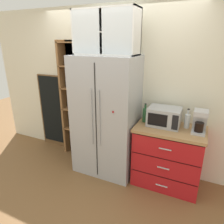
{
  "coord_description": "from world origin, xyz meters",
  "views": [
    {
      "loc": [
        1.3,
        -2.57,
        2.04
      ],
      "look_at": [
        0.1,
        0.03,
        1.01
      ],
      "focal_mm": 32.32,
      "sensor_mm": 36.0,
      "label": 1
    }
  ],
  "objects_px": {
    "mug_sage": "(170,126)",
    "bottle_clear": "(187,120)",
    "bottle_green": "(145,114)",
    "microwave": "(164,117)",
    "coffee_maker": "(200,121)",
    "refrigerator": "(106,117)",
    "chalkboard_menu": "(53,111)"
  },
  "relations": [
    {
      "from": "refrigerator",
      "to": "bottle_green",
      "type": "distance_m",
      "value": 0.6
    },
    {
      "from": "bottle_green",
      "to": "bottle_clear",
      "type": "height_order",
      "value": "bottle_green"
    },
    {
      "from": "mug_sage",
      "to": "chalkboard_menu",
      "type": "distance_m",
      "value": 2.31
    },
    {
      "from": "microwave",
      "to": "mug_sage",
      "type": "relative_size",
      "value": 4.17
    },
    {
      "from": "refrigerator",
      "to": "chalkboard_menu",
      "type": "relative_size",
      "value": 1.29
    },
    {
      "from": "coffee_maker",
      "to": "mug_sage",
      "type": "xyz_separation_m",
      "value": [
        -0.35,
        -0.06,
        -0.11
      ]
    },
    {
      "from": "mug_sage",
      "to": "coffee_maker",
      "type": "bearing_deg",
      "value": 9.57
    },
    {
      "from": "microwave",
      "to": "bottle_green",
      "type": "height_order",
      "value": "bottle_green"
    },
    {
      "from": "microwave",
      "to": "mug_sage",
      "type": "xyz_separation_m",
      "value": [
        0.11,
        -0.1,
        -0.08
      ]
    },
    {
      "from": "chalkboard_menu",
      "to": "bottle_green",
      "type": "bearing_deg",
      "value": -5.62
    },
    {
      "from": "bottle_green",
      "to": "bottle_clear",
      "type": "xyz_separation_m",
      "value": [
        0.59,
        0.02,
        -0.0
      ]
    },
    {
      "from": "refrigerator",
      "to": "mug_sage",
      "type": "xyz_separation_m",
      "value": [
        0.97,
        -0.01,
        0.03
      ]
    },
    {
      "from": "coffee_maker",
      "to": "microwave",
      "type": "bearing_deg",
      "value": 174.79
    },
    {
      "from": "mug_sage",
      "to": "bottle_clear",
      "type": "xyz_separation_m",
      "value": [
        0.2,
        0.15,
        0.07
      ]
    },
    {
      "from": "microwave",
      "to": "bottle_clear",
      "type": "relative_size",
      "value": 1.6
    },
    {
      "from": "bottle_green",
      "to": "chalkboard_menu",
      "type": "height_order",
      "value": "chalkboard_menu"
    },
    {
      "from": "refrigerator",
      "to": "bottle_clear",
      "type": "height_order",
      "value": "refrigerator"
    },
    {
      "from": "mug_sage",
      "to": "microwave",
      "type": "bearing_deg",
      "value": 136.6
    },
    {
      "from": "coffee_maker",
      "to": "bottle_green",
      "type": "distance_m",
      "value": 0.75
    },
    {
      "from": "microwave",
      "to": "refrigerator",
      "type": "bearing_deg",
      "value": -174.23
    },
    {
      "from": "chalkboard_menu",
      "to": "microwave",
      "type": "bearing_deg",
      "value": -5.48
    },
    {
      "from": "bottle_green",
      "to": "chalkboard_menu",
      "type": "xyz_separation_m",
      "value": [
        -1.89,
        0.19,
        -0.3
      ]
    },
    {
      "from": "refrigerator",
      "to": "coffee_maker",
      "type": "distance_m",
      "value": 1.33
    },
    {
      "from": "refrigerator",
      "to": "coffee_maker",
      "type": "relative_size",
      "value": 5.95
    },
    {
      "from": "microwave",
      "to": "coffee_maker",
      "type": "distance_m",
      "value": 0.46
    },
    {
      "from": "mug_sage",
      "to": "bottle_clear",
      "type": "distance_m",
      "value": 0.25
    },
    {
      "from": "microwave",
      "to": "coffee_maker",
      "type": "relative_size",
      "value": 1.42
    },
    {
      "from": "mug_sage",
      "to": "bottle_green",
      "type": "height_order",
      "value": "bottle_green"
    },
    {
      "from": "refrigerator",
      "to": "mug_sage",
      "type": "height_order",
      "value": "refrigerator"
    },
    {
      "from": "bottle_green",
      "to": "bottle_clear",
      "type": "distance_m",
      "value": 0.59
    },
    {
      "from": "coffee_maker",
      "to": "bottle_clear",
      "type": "distance_m",
      "value": 0.18
    },
    {
      "from": "refrigerator",
      "to": "bottle_clear",
      "type": "relative_size",
      "value": 6.69
    }
  ]
}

